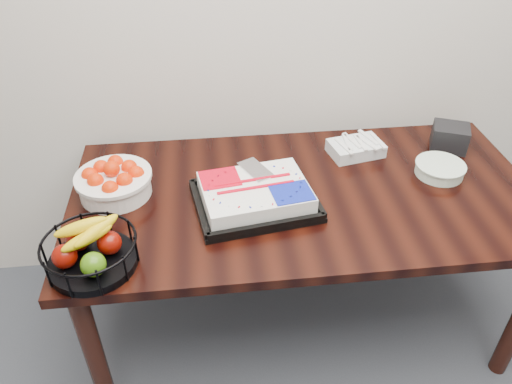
{
  "coord_description": "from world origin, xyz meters",
  "views": [
    {
      "loc": [
        -0.36,
        0.48,
        1.91
      ],
      "look_at": [
        -0.2,
        1.91,
        0.83
      ],
      "focal_mm": 35.0,
      "sensor_mm": 36.0,
      "label": 1
    }
  ],
  "objects": [
    {
      "name": "fruit_basket",
      "position": [
        -0.75,
        1.69,
        0.82
      ],
      "size": [
        0.3,
        0.3,
        0.16
      ],
      "color": "black",
      "rests_on": "table"
    },
    {
      "name": "plate_stack",
      "position": [
        0.56,
        2.05,
        0.77
      ],
      "size": [
        0.2,
        0.2,
        0.05
      ],
      "color": "white",
      "rests_on": "table"
    },
    {
      "name": "fork_bag",
      "position": [
        0.27,
        2.24,
        0.78
      ],
      "size": [
        0.24,
        0.18,
        0.06
      ],
      "color": "silver",
      "rests_on": "table"
    },
    {
      "name": "table",
      "position": [
        0.0,
        2.0,
        0.66
      ],
      "size": [
        1.8,
        0.9,
        0.75
      ],
      "color": "black",
      "rests_on": "ground"
    },
    {
      "name": "napkin_box",
      "position": [
        0.69,
        2.25,
        0.8
      ],
      "size": [
        0.19,
        0.17,
        0.11
      ],
      "primitive_type": "cube",
      "rotation": [
        0.0,
        0.0,
        -0.4
      ],
      "color": "black",
      "rests_on": "table"
    },
    {
      "name": "tangerine_bowl",
      "position": [
        -0.72,
        2.07,
        0.83
      ],
      "size": [
        0.29,
        0.29,
        0.18
      ],
      "color": "white",
      "rests_on": "table"
    },
    {
      "name": "cake_tray",
      "position": [
        -0.2,
        1.94,
        0.79
      ],
      "size": [
        0.49,
        0.41,
        0.09
      ],
      "color": "black",
      "rests_on": "table"
    }
  ]
}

